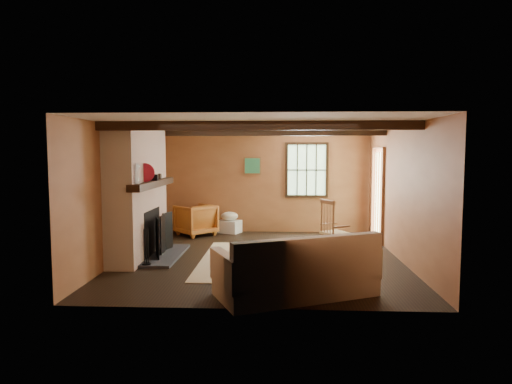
# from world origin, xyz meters

# --- Properties ---
(ground) EXTENTS (5.50, 5.50, 0.00)m
(ground) POSITION_xyz_m (0.00, 0.00, 0.00)
(ground) COLOR black
(ground) RESTS_ON ground
(room_envelope) EXTENTS (5.02, 5.52, 2.44)m
(room_envelope) POSITION_xyz_m (0.22, 0.26, 1.63)
(room_envelope) COLOR #A25F39
(room_envelope) RESTS_ON ground
(fireplace) EXTENTS (1.02, 2.30, 2.40)m
(fireplace) POSITION_xyz_m (-2.23, -0.00, 1.10)
(fireplace) COLOR #A04A3E
(fireplace) RESTS_ON ground
(rug) EXTENTS (2.50, 3.00, 0.01)m
(rug) POSITION_xyz_m (0.20, -0.20, 0.00)
(rug) COLOR #CFB08A
(rug) RESTS_ON ground
(rocking_chair) EXTENTS (0.86, 0.73, 1.05)m
(rocking_chair) POSITION_xyz_m (1.36, 0.33, 0.44)
(rocking_chair) COLOR #A1834E
(rocking_chair) RESTS_ON ground
(sofa) EXTENTS (2.32, 1.73, 0.86)m
(sofa) POSITION_xyz_m (0.59, -2.21, 0.31)
(sofa) COLOR white
(sofa) RESTS_ON ground
(firewood_pile) EXTENTS (0.63, 0.12, 0.23)m
(firewood_pile) POSITION_xyz_m (-1.91, 2.60, 0.12)
(firewood_pile) COLOR brown
(firewood_pile) RESTS_ON ground
(laundry_basket) EXTENTS (0.61, 0.54, 0.30)m
(laundry_basket) POSITION_xyz_m (-0.84, 2.55, 0.15)
(laundry_basket) COLOR white
(laundry_basket) RESTS_ON ground
(basket_pillow) EXTENTS (0.41, 0.33, 0.20)m
(basket_pillow) POSITION_xyz_m (-0.84, 2.55, 0.40)
(basket_pillow) COLOR white
(basket_pillow) RESTS_ON laundry_basket
(armchair) EXTENTS (1.11, 1.11, 0.72)m
(armchair) POSITION_xyz_m (-1.59, 2.19, 0.36)
(armchair) COLOR #BF6026
(armchair) RESTS_ON ground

